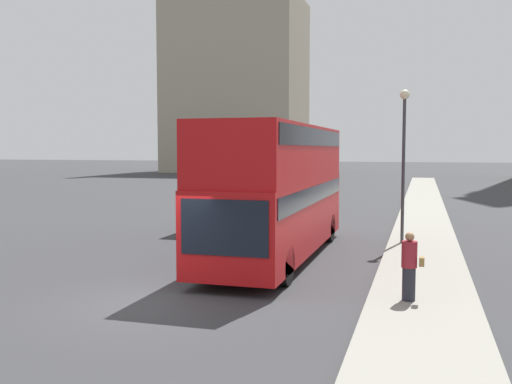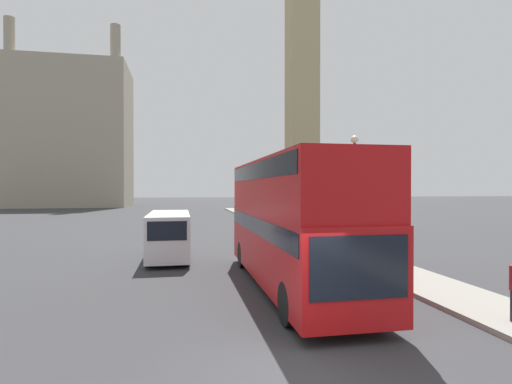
{
  "view_description": "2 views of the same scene",
  "coord_description": "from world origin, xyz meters",
  "px_view_note": "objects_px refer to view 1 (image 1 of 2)",
  "views": [
    {
      "loc": [
        6.2,
        -11.99,
        3.67
      ],
      "look_at": [
        0.47,
        7.56,
        2.11
      ],
      "focal_mm": 40.0,
      "sensor_mm": 36.0,
      "label": 1
    },
    {
      "loc": [
        -2.21,
        -6.97,
        3.44
      ],
      "look_at": [
        1.88,
        14.68,
        3.25
      ],
      "focal_mm": 28.0,
      "sensor_mm": 36.0,
      "label": 2
    }
  ],
  "objects_px": {
    "red_double_decker_bus": "(278,185)",
    "pedestrian": "(410,266)",
    "white_van": "(222,201)",
    "street_lamp": "(404,143)"
  },
  "relations": [
    {
      "from": "red_double_decker_bus",
      "to": "pedestrian",
      "type": "xyz_separation_m",
      "value": [
        4.38,
        -4.96,
        -1.51
      ]
    },
    {
      "from": "street_lamp",
      "to": "red_double_decker_bus",
      "type": "bearing_deg",
      "value": -138.64
    },
    {
      "from": "red_double_decker_bus",
      "to": "white_van",
      "type": "xyz_separation_m",
      "value": [
        -4.35,
        6.52,
        -1.25
      ]
    },
    {
      "from": "red_double_decker_bus",
      "to": "street_lamp",
      "type": "height_order",
      "value": "street_lamp"
    },
    {
      "from": "white_van",
      "to": "pedestrian",
      "type": "height_order",
      "value": "white_van"
    },
    {
      "from": "white_van",
      "to": "street_lamp",
      "type": "distance_m",
      "value": 9.23
    },
    {
      "from": "white_van",
      "to": "street_lamp",
      "type": "xyz_separation_m",
      "value": [
        8.28,
        -3.06,
        2.68
      ]
    },
    {
      "from": "red_double_decker_bus",
      "to": "pedestrian",
      "type": "bearing_deg",
      "value": -48.51
    },
    {
      "from": "red_double_decker_bus",
      "to": "white_van",
      "type": "distance_m",
      "value": 7.94
    },
    {
      "from": "pedestrian",
      "to": "white_van",
      "type": "bearing_deg",
      "value": 127.26
    }
  ]
}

